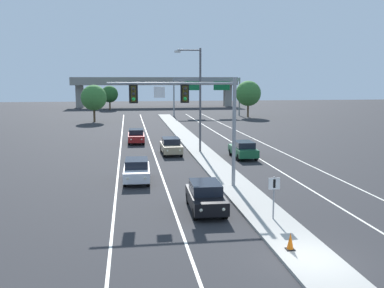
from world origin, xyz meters
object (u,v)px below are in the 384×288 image
(street_lamp_median, at_px, (198,94))
(car_receding_green, at_px, (243,149))
(tree_far_left_b, at_px, (110,94))
(traffic_cone_median_nose, at_px, (290,241))
(highway_sign_gantry, at_px, (207,84))
(car_oncoming_red, at_px, (136,136))
(tree_far_right_b, at_px, (248,93))
(car_oncoming_white, at_px, (137,170))
(overhead_signal_mast, at_px, (194,108))
(car_oncoming_tan, at_px, (171,146))
(median_sign_post, at_px, (274,191))
(car_oncoming_black, at_px, (206,196))
(tree_far_left_a, at_px, (94,98))

(street_lamp_median, relative_size, car_receding_green, 2.23)
(car_receding_green, bearing_deg, street_lamp_median, 136.37)
(car_receding_green, bearing_deg, tree_far_left_b, 102.39)
(traffic_cone_median_nose, bearing_deg, highway_sign_gantry, 82.75)
(car_oncoming_red, height_order, tree_far_right_b, tree_far_right_b)
(car_oncoming_white, height_order, highway_sign_gantry, highway_sign_gantry)
(overhead_signal_mast, xyz_separation_m, car_oncoming_red, (-3.37, 21.86, -4.55))
(car_oncoming_tan, bearing_deg, street_lamp_median, 8.76)
(median_sign_post, bearing_deg, car_oncoming_tan, 98.58)
(car_oncoming_white, relative_size, highway_sign_gantry, 0.34)
(overhead_signal_mast, xyz_separation_m, median_sign_post, (3.02, -7.33, -3.79))
(car_oncoming_white, height_order, tree_far_right_b, tree_far_right_b)
(car_oncoming_black, bearing_deg, car_oncoming_tan, 90.31)
(car_oncoming_white, xyz_separation_m, car_receding_green, (9.90, 7.99, 0.00))
(tree_far_right_b, bearing_deg, traffic_cone_median_nose, -103.85)
(overhead_signal_mast, relative_size, highway_sign_gantry, 0.63)
(overhead_signal_mast, xyz_separation_m, tree_far_right_b, (18.37, 53.41, -0.87))
(car_oncoming_black, bearing_deg, tree_far_right_b, 72.47)
(overhead_signal_mast, height_order, tree_far_left_a, overhead_signal_mast)
(car_oncoming_red, xyz_separation_m, tree_far_right_b, (21.74, 31.55, 3.68))
(overhead_signal_mast, xyz_separation_m, tree_far_left_a, (-9.90, 48.16, -1.29))
(median_sign_post, relative_size, car_oncoming_white, 0.49)
(car_receding_green, bearing_deg, tree_far_left_a, 113.28)
(tree_far_left_b, relative_size, tree_far_right_b, 0.82)
(car_oncoming_white, xyz_separation_m, car_oncoming_tan, (3.53, 11.07, 0.00))
(car_oncoming_red, bearing_deg, median_sign_post, -77.65)
(tree_far_right_b, bearing_deg, car_oncoming_black, -107.53)
(median_sign_post, bearing_deg, traffic_cone_median_nose, -98.83)
(car_oncoming_white, height_order, traffic_cone_median_nose, car_oncoming_white)
(overhead_signal_mast, relative_size, tree_far_left_a, 1.33)
(car_receding_green, bearing_deg, traffic_cone_median_nose, -99.76)
(car_oncoming_black, distance_m, car_oncoming_white, 8.52)
(tree_far_left_a, distance_m, tree_far_left_b, 29.07)
(median_sign_post, bearing_deg, tree_far_right_b, 75.82)
(median_sign_post, height_order, car_oncoming_red, median_sign_post)
(car_oncoming_tan, height_order, highway_sign_gantry, highway_sign_gantry)
(highway_sign_gantry, bearing_deg, tree_far_left_a, -157.00)
(median_sign_post, height_order, car_oncoming_white, median_sign_post)
(median_sign_post, xyz_separation_m, highway_sign_gantry, (8.08, 64.41, 4.58))
(car_oncoming_red, bearing_deg, highway_sign_gantry, 67.66)
(median_sign_post, height_order, traffic_cone_median_nose, median_sign_post)
(overhead_signal_mast, bearing_deg, tree_far_right_b, 71.02)
(car_oncoming_black, bearing_deg, car_oncoming_white, 115.24)
(highway_sign_gantry, height_order, tree_far_left_a, highway_sign_gantry)
(median_sign_post, relative_size, tree_far_left_b, 0.39)
(median_sign_post, distance_m, tree_far_left_b, 85.32)
(car_oncoming_red, xyz_separation_m, traffic_cone_median_nose, (5.76, -33.28, -0.31))
(traffic_cone_median_nose, xyz_separation_m, highway_sign_gantry, (8.72, 68.50, 5.66))
(car_receding_green, relative_size, tree_far_left_a, 0.72)
(overhead_signal_mast, height_order, tree_far_left_b, overhead_signal_mast)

